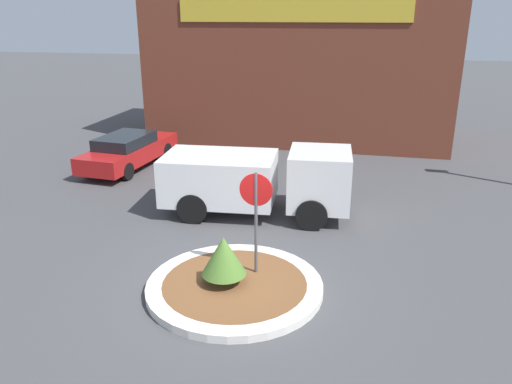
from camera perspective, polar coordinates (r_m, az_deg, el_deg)
ground_plane at (r=10.97m, az=-2.44°, el=-11.10°), size 120.00×120.00×0.00m
traffic_island at (r=10.93m, az=-2.45°, el=-10.70°), size 3.79×3.79×0.18m
stop_sign at (r=10.63m, az=-0.00°, el=-1.71°), size 0.72×0.07×2.50m
island_shrub at (r=10.59m, az=-3.72°, el=-7.26°), size 0.95×0.95×1.07m
utility_truck at (r=14.50m, az=0.04°, el=1.52°), size 5.54×2.49×1.98m
storefront_building at (r=24.11m, az=5.13°, el=14.10°), size 13.33×6.07×6.54m
parked_sedan_red at (r=19.81m, az=-14.36°, el=4.66°), size 2.11×4.91×1.30m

